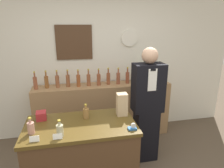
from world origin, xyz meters
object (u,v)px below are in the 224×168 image
Objects in this scene: paper_bag at (122,104)px; tape_dispenser at (133,127)px; potted_plant at (148,72)px; shopkeeper at (147,107)px.

paper_bag reaches higher than tape_dispenser.
potted_plant is 1.69m from tape_dispenser.
tape_dispenser is at bearing -122.07° from shopkeeper.
potted_plant is at bearing 63.22° from tape_dispenser.
shopkeeper is 6.17× the size of paper_bag.
paper_bag is at bearing -124.57° from potted_plant.
paper_bag is at bearing -143.79° from shopkeeper.
paper_bag is 0.38m from tape_dispenser.
shopkeeper is at bearing 36.21° from paper_bag.
potted_plant is at bearing 55.43° from paper_bag.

